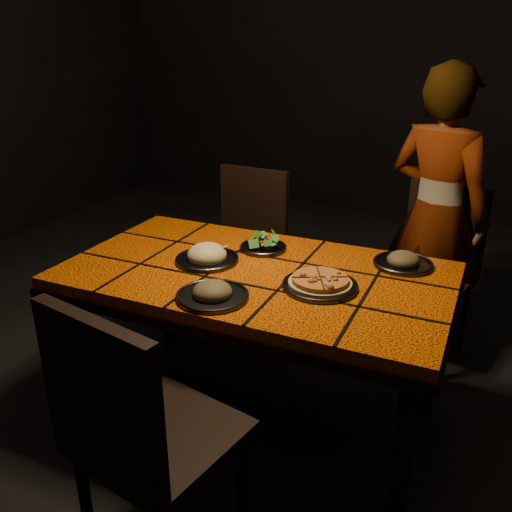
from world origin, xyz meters
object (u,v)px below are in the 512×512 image
at_px(chair_far_left, 246,240).
at_px(plate_pizza, 320,284).
at_px(chair_far_right, 434,261).
at_px(diner, 436,215).
at_px(dining_table, 256,287).
at_px(plate_pasta, 207,256).
at_px(chair_near, 137,430).

height_order(chair_far_left, plate_pizza, chair_far_left).
distance_m(chair_far_right, diner, 0.25).
xyz_separation_m(dining_table, chair_far_right, (0.63, 0.95, -0.13)).
distance_m(dining_table, chair_far_left, 0.91).
bearing_deg(plate_pasta, chair_far_left, 103.81).
bearing_deg(chair_far_left, chair_near, -72.32).
height_order(chair_near, chair_far_left, chair_near).
bearing_deg(diner, chair_near, 94.45).
xyz_separation_m(chair_far_right, plate_pizza, (-0.33, -1.00, 0.23)).
bearing_deg(dining_table, chair_far_left, 118.23).
height_order(dining_table, chair_far_right, chair_far_right).
xyz_separation_m(chair_near, chair_far_right, (0.62, 1.81, -0.03)).
bearing_deg(plate_pasta, diner, 49.97).
xyz_separation_m(dining_table, plate_pizza, (0.30, -0.05, 0.10)).
bearing_deg(chair_near, chair_far_left, -64.07).
height_order(chair_far_left, chair_far_right, chair_far_left).
relative_size(chair_far_right, plate_pasta, 3.40).
distance_m(chair_far_left, diner, 1.07).
bearing_deg(chair_far_left, chair_far_right, 11.14).
bearing_deg(plate_pizza, chair_far_right, 71.92).
xyz_separation_m(chair_near, plate_pizza, (0.30, 0.81, 0.20)).
height_order(diner, plate_pasta, diner).
relative_size(diner, plate_pizza, 4.70).
bearing_deg(plate_pasta, plate_pizza, -5.45).
xyz_separation_m(dining_table, chair_far_left, (-0.43, 0.80, -0.12)).
distance_m(chair_near, diner, 1.96).
distance_m(chair_near, plate_pasta, 0.92).
xyz_separation_m(chair_far_left, diner, (1.03, 0.19, 0.23)).
bearing_deg(dining_table, plate_pasta, -179.25).
height_order(dining_table, plate_pizza, plate_pizza).
bearing_deg(diner, chair_far_left, 32.94).
bearing_deg(chair_far_left, plate_pasta, -73.08).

